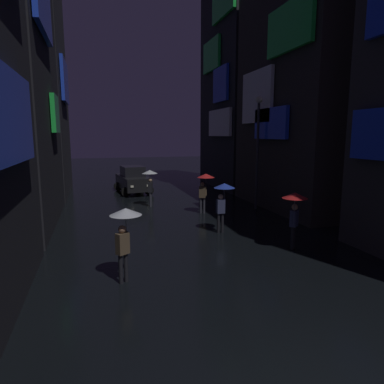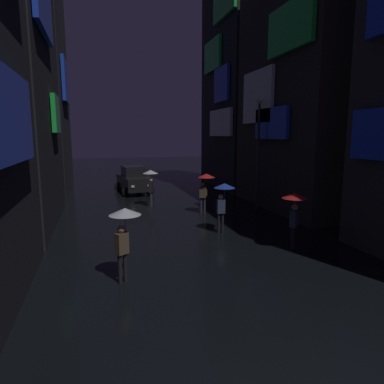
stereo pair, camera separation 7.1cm
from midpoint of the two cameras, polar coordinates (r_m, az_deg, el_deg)
name	(u,v)px [view 2 (the right image)]	position (r m, az deg, el deg)	size (l,w,h in m)	color
building_left_far	(26,2)	(27.19, -25.81, 26.58)	(4.25, 7.57, 25.04)	#232328
building_right_mid	(302,94)	(20.49, 17.97, 15.24)	(4.25, 8.61, 12.65)	#2D2826
building_right_far	(240,82)	(28.22, 8.16, 17.76)	(4.25, 7.74, 16.43)	#232328
pedestrian_foreground_right_clear	(151,178)	(19.92, -6.82, 2.35)	(0.90, 0.90, 2.12)	#2D2D38
pedestrian_foreground_left_red	(205,182)	(17.98, 2.33, 1.64)	(0.90, 0.90, 2.12)	#2D2D38
pedestrian_far_right_clear	(124,224)	(9.75, -11.06, -5.30)	(0.90, 0.90, 2.12)	black
pedestrian_midstreet_centre_blue	(223,194)	(14.47, 5.37, -0.33)	(0.90, 0.90, 2.12)	black
pedestrian_near_crossing_red	(295,205)	(12.70, 16.88, -2.08)	(0.90, 0.90, 2.12)	black
car_distant	(134,180)	(24.92, -9.61, 1.99)	(2.60, 4.31, 1.92)	black
streetlamp_right_far	(258,141)	(19.27, 11.11, 8.37)	(0.36, 0.36, 6.18)	#2D2D33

